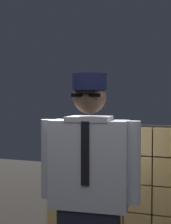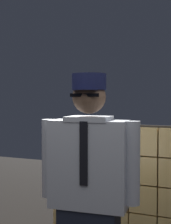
# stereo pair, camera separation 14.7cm
# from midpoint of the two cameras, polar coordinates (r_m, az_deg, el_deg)

# --- Properties ---
(glass_block_wall) EXTENTS (1.99, 0.10, 1.43)m
(glass_block_wall) POSITION_cam_midpoint_polar(r_m,az_deg,el_deg) (3.36, 11.40, -14.51)
(glass_block_wall) COLOR #F2C672
(glass_block_wall) RESTS_ON ground
(standing_person) EXTENTS (0.74, 0.33, 1.84)m
(standing_person) POSITION_cam_midpoint_polar(r_m,az_deg,el_deg) (2.43, 2.40, -14.51)
(standing_person) COLOR #1E2333
(standing_person) RESTS_ON ground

